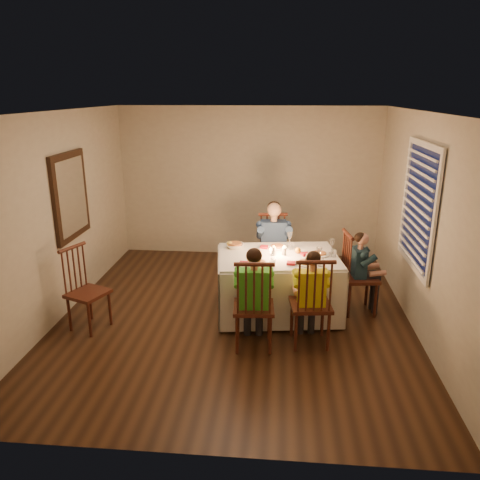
# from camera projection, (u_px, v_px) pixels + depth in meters

# --- Properties ---
(ground) EXTENTS (5.00, 5.00, 0.00)m
(ground) POSITION_uv_depth(u_px,v_px,m) (235.00, 315.00, 6.17)
(ground) COLOR black
(ground) RESTS_ON ground
(wall_left) EXTENTS (0.02, 5.00, 2.60)m
(wall_left) POSITION_uv_depth(u_px,v_px,m) (60.00, 216.00, 5.97)
(wall_left) COLOR beige
(wall_left) RESTS_ON ground
(wall_right) EXTENTS (0.02, 5.00, 2.60)m
(wall_right) POSITION_uv_depth(u_px,v_px,m) (422.00, 225.00, 5.59)
(wall_right) COLOR beige
(wall_right) RESTS_ON ground
(wall_back) EXTENTS (4.50, 0.02, 2.60)m
(wall_back) POSITION_uv_depth(u_px,v_px,m) (249.00, 183.00, 8.15)
(wall_back) COLOR beige
(wall_back) RESTS_ON ground
(ceiling) EXTENTS (5.00, 5.00, 0.00)m
(ceiling) POSITION_uv_depth(u_px,v_px,m) (234.00, 112.00, 5.38)
(ceiling) COLOR white
(ceiling) RESTS_ON wall_back
(dining_table) EXTENTS (1.69, 1.32, 0.78)m
(dining_table) POSITION_uv_depth(u_px,v_px,m) (278.00, 272.00, 6.08)
(dining_table) COLOR silver
(dining_table) RESTS_ON ground
(chair_adult) EXTENTS (0.50, 0.48, 1.11)m
(chair_adult) POSITION_uv_depth(u_px,v_px,m) (272.00, 287.00, 7.07)
(chair_adult) COLOR #37130F
(chair_adult) RESTS_ON ground
(chair_near_left) EXTENTS (0.48, 0.46, 1.11)m
(chair_near_left) POSITION_uv_depth(u_px,v_px,m) (253.00, 346.00, 5.44)
(chair_near_left) COLOR #37130F
(chair_near_left) RESTS_ON ground
(chair_near_right) EXTENTS (0.50, 0.48, 1.11)m
(chair_near_right) POSITION_uv_depth(u_px,v_px,m) (309.00, 343.00, 5.50)
(chair_near_right) COLOR #37130F
(chair_near_right) RESTS_ON ground
(chair_end) EXTENTS (0.49, 0.51, 1.11)m
(chair_end) POSITION_uv_depth(u_px,v_px,m) (357.00, 311.00, 6.30)
(chair_end) COLOR #37130F
(chair_end) RESTS_ON ground
(chair_extra) EXTENTS (0.55, 0.56, 1.05)m
(chair_extra) POSITION_uv_depth(u_px,v_px,m) (92.00, 327.00, 5.86)
(chair_extra) COLOR #37130F
(chair_extra) RESTS_ON ground
(adult) EXTENTS (0.54, 0.50, 1.32)m
(adult) POSITION_uv_depth(u_px,v_px,m) (272.00, 287.00, 7.07)
(adult) COLOR navy
(adult) RESTS_ON ground
(child_green) EXTENTS (0.46, 0.43, 1.21)m
(child_green) POSITION_uv_depth(u_px,v_px,m) (253.00, 346.00, 5.44)
(child_green) COLOR green
(child_green) RESTS_ON ground
(child_yellow) EXTENTS (0.44, 0.41, 1.15)m
(child_yellow) POSITION_uv_depth(u_px,v_px,m) (309.00, 343.00, 5.50)
(child_yellow) COLOR yellow
(child_yellow) RESTS_ON ground
(child_teal) EXTENTS (0.39, 0.42, 1.10)m
(child_teal) POSITION_uv_depth(u_px,v_px,m) (357.00, 311.00, 6.30)
(child_teal) COLOR #172E3B
(child_teal) RESTS_ON ground
(setting_adult) EXTENTS (0.29, 0.29, 0.02)m
(setting_adult) POSITION_uv_depth(u_px,v_px,m) (277.00, 247.00, 6.29)
(setting_adult) COLOR white
(setting_adult) RESTS_ON dining_table
(setting_green) EXTENTS (0.29, 0.29, 0.02)m
(setting_green) POSITION_uv_depth(u_px,v_px,m) (258.00, 263.00, 5.69)
(setting_green) COLOR white
(setting_green) RESTS_ON dining_table
(setting_yellow) EXTENTS (0.29, 0.29, 0.02)m
(setting_yellow) POSITION_uv_depth(u_px,v_px,m) (306.00, 263.00, 5.70)
(setting_yellow) COLOR white
(setting_yellow) RESTS_ON dining_table
(setting_teal) EXTENTS (0.29, 0.29, 0.02)m
(setting_teal) POSITION_uv_depth(u_px,v_px,m) (319.00, 254.00, 6.01)
(setting_teal) COLOR white
(setting_teal) RESTS_ON dining_table
(candle_left) EXTENTS (0.06, 0.06, 0.10)m
(candle_left) POSITION_uv_depth(u_px,v_px,m) (274.00, 252.00, 5.99)
(candle_left) COLOR silver
(candle_left) RESTS_ON dining_table
(candle_right) EXTENTS (0.06, 0.06, 0.10)m
(candle_right) POSITION_uv_depth(u_px,v_px,m) (284.00, 251.00, 6.00)
(candle_right) COLOR silver
(candle_right) RESTS_ON dining_table
(squash) EXTENTS (0.09, 0.09, 0.09)m
(squash) POSITION_uv_depth(u_px,v_px,m) (230.00, 245.00, 6.28)
(squash) COLOR gold
(squash) RESTS_ON dining_table
(orange_fruit) EXTENTS (0.08, 0.08, 0.08)m
(orange_fruit) POSITION_uv_depth(u_px,v_px,m) (298.00, 251.00, 6.06)
(orange_fruit) COLOR orange
(orange_fruit) RESTS_ON dining_table
(serving_bowl) EXTENTS (0.26, 0.26, 0.06)m
(serving_bowl) POSITION_uv_depth(u_px,v_px,m) (235.00, 246.00, 6.28)
(serving_bowl) COLOR white
(serving_bowl) RESTS_ON dining_table
(wall_mirror) EXTENTS (0.06, 0.95, 1.15)m
(wall_mirror) POSITION_uv_depth(u_px,v_px,m) (71.00, 196.00, 6.19)
(wall_mirror) COLOR black
(wall_mirror) RESTS_ON wall_left
(window_blinds) EXTENTS (0.07, 1.34, 1.54)m
(window_blinds) POSITION_uv_depth(u_px,v_px,m) (418.00, 207.00, 5.62)
(window_blinds) COLOR #0D1436
(window_blinds) RESTS_ON wall_right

